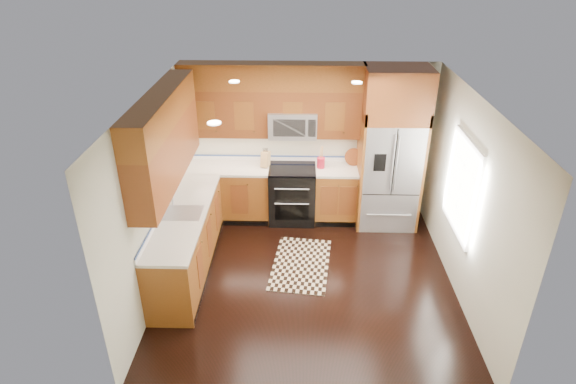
{
  "coord_description": "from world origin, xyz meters",
  "views": [
    {
      "loc": [
        -0.12,
        -5.41,
        4.24
      ],
      "look_at": [
        -0.29,
        0.6,
        1.07
      ],
      "focal_mm": 30.0,
      "sensor_mm": 36.0,
      "label": 1
    }
  ],
  "objects_px": {
    "rug": "(301,264)",
    "utensil_crock": "(321,160)",
    "refrigerator": "(391,150)",
    "knife_block": "(266,159)",
    "range": "(292,194)"
  },
  "relations": [
    {
      "from": "range",
      "to": "knife_block",
      "type": "height_order",
      "value": "knife_block"
    },
    {
      "from": "range",
      "to": "rug",
      "type": "bearing_deg",
      "value": -83.16
    },
    {
      "from": "rug",
      "to": "utensil_crock",
      "type": "xyz_separation_m",
      "value": [
        0.3,
        1.37,
        1.06
      ]
    },
    {
      "from": "refrigerator",
      "to": "knife_block",
      "type": "xyz_separation_m",
      "value": [
        -1.99,
        0.12,
        -0.23
      ]
    },
    {
      "from": "rug",
      "to": "range",
      "type": "bearing_deg",
      "value": 103.3
    },
    {
      "from": "range",
      "to": "refrigerator",
      "type": "height_order",
      "value": "refrigerator"
    },
    {
      "from": "rug",
      "to": "knife_block",
      "type": "relative_size",
      "value": 4.2
    },
    {
      "from": "range",
      "to": "utensil_crock",
      "type": "distance_m",
      "value": 0.76
    },
    {
      "from": "range",
      "to": "utensil_crock",
      "type": "xyz_separation_m",
      "value": [
        0.46,
        0.06,
        0.6
      ]
    },
    {
      "from": "range",
      "to": "utensil_crock",
      "type": "relative_size",
      "value": 2.59
    },
    {
      "from": "utensil_crock",
      "to": "rug",
      "type": "bearing_deg",
      "value": -102.53
    },
    {
      "from": "refrigerator",
      "to": "utensil_crock",
      "type": "height_order",
      "value": "refrigerator"
    },
    {
      "from": "range",
      "to": "knife_block",
      "type": "relative_size",
      "value": 2.96
    },
    {
      "from": "refrigerator",
      "to": "utensil_crock",
      "type": "bearing_deg",
      "value": 175.02
    },
    {
      "from": "range",
      "to": "refrigerator",
      "type": "relative_size",
      "value": 0.36
    }
  ]
}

